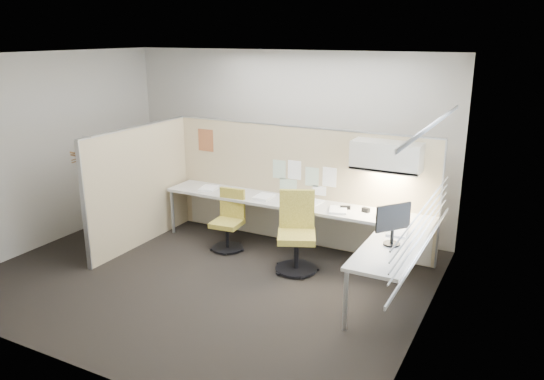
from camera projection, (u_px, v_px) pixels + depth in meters
The scene contains 27 objects.
floor at pixel (208, 275), 6.96m from camera, with size 5.50×4.50×0.01m, color black.
ceiling at pixel (200, 54), 6.16m from camera, with size 5.50×4.50×0.01m, color white.
wall_back at pixel (285, 140), 8.47m from camera, with size 5.50×0.02×2.80m, color beige.
wall_front at pixel (59, 228), 4.65m from camera, with size 5.50×0.02×2.80m, color beige.
wall_left at pixel (49, 150), 7.78m from camera, with size 0.02×4.50×2.80m, color beige.
wall_right at pixel (431, 203), 5.35m from camera, with size 0.02×4.50×2.80m, color beige.
window_pane at pixel (429, 188), 5.31m from camera, with size 0.01×2.80×1.30m, color #9FABB9.
partition_back at pixel (298, 186), 7.83m from camera, with size 4.10×0.06×1.75m, color #C5B088.
partition_left at pixel (141, 186), 7.80m from camera, with size 0.06×2.20×1.75m, color #C5B088.
desk at pixel (309, 217), 7.33m from camera, with size 4.00×2.07×0.73m.
overhead_bin at pixel (387, 156), 6.87m from camera, with size 0.90×0.36×0.38m, color beige.
task_light_strip at pixel (386, 172), 6.93m from camera, with size 0.60×0.06×0.02m, color #FFEABF.
pinned_papers at pixel (302, 177), 7.72m from camera, with size 1.01×0.00×0.47m.
poster at pixel (206, 140), 8.35m from camera, with size 0.28×0.00×0.35m, color orange.
chair_left at pixel (229, 222), 7.70m from camera, with size 0.46×0.47×0.87m.
chair_right at pixel (297, 235), 7.00m from camera, with size 0.65×0.66×1.04m.
monitor at pixel (393, 222), 5.95m from camera, with size 0.30×0.38×0.48m.
phone at pixel (384, 213), 6.94m from camera, with size 0.25×0.24×0.12m.
stapler at pixel (345, 208), 7.23m from camera, with size 0.14×0.04×0.05m, color black.
tape_dispenser at pixel (366, 210), 7.12m from camera, with size 0.10×0.06×0.06m, color black.
coat_hook at pixel (85, 164), 6.89m from camera, with size 0.18×0.47×1.42m.
paper_stack_0 at pixel (209, 188), 8.16m from camera, with size 0.23×0.30×0.03m, color white.
paper_stack_1 at pixel (233, 192), 8.01m from camera, with size 0.23×0.30×0.02m, color white.
paper_stack_2 at pixel (264, 197), 7.72m from camera, with size 0.23×0.30×0.04m, color white.
paper_stack_3 at pixel (313, 202), 7.51m from camera, with size 0.23×0.30×0.02m, color white.
paper_stack_4 at pixel (338, 210), 7.16m from camera, with size 0.23×0.30×0.03m, color white.
paper_stack_5 at pixel (397, 232), 6.38m from camera, with size 0.23×0.30×0.02m, color white.
Camera 1 is at (3.68, -5.25, 3.05)m, focal length 35.00 mm.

